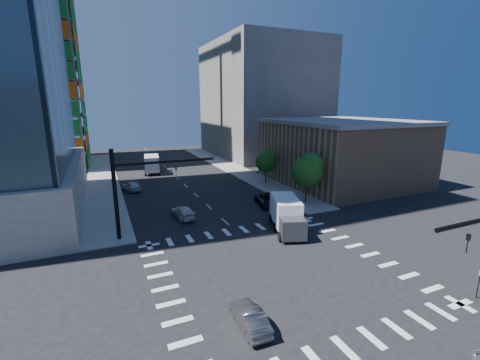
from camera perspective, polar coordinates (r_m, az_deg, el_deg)
ground at (r=27.45m, az=6.77°, el=-15.57°), size 160.00×160.00×0.00m
road_markings at (r=27.45m, az=6.77°, el=-15.56°), size 20.00×20.00×0.01m
sidewalk_ne at (r=66.79m, az=-1.33°, el=2.11°), size 5.00×60.00×0.15m
sidewalk_nw at (r=61.96m, az=-23.23°, el=0.09°), size 5.00×60.00×0.15m
construction_building at (r=84.57m, az=-35.88°, el=18.79°), size 25.16×34.50×70.60m
commercial_building at (r=57.23m, az=17.49°, el=4.88°), size 20.50×22.50×10.60m
bg_building_ne at (r=85.21m, az=3.93°, el=13.97°), size 24.00×30.00×28.00m
signal_mast_nw at (r=33.06m, az=-18.82°, el=-0.87°), size 10.20×0.40×9.00m
tree_south at (r=43.46m, az=12.06°, el=1.79°), size 4.16×4.16×6.82m
tree_north at (r=53.73m, az=4.83°, el=3.50°), size 3.54×3.52×5.78m
no_parking_sign at (r=28.47m, az=36.79°, el=-14.11°), size 0.30×0.06×2.20m
car_nb_far at (r=42.76m, az=5.02°, el=-3.56°), size 3.69×6.00×1.55m
car_sb_near at (r=38.85m, az=-10.07°, el=-5.66°), size 2.36×4.82×1.35m
car_sb_mid at (r=52.53m, az=-18.74°, el=-1.04°), size 2.96×4.66×1.48m
car_sb_cross at (r=21.16m, az=1.72°, el=-23.22°), size 1.48×3.95×1.29m
box_truck_near at (r=34.36m, az=8.43°, el=-6.70°), size 4.76×7.04×3.40m
box_truck_far at (r=65.08m, az=-15.39°, el=2.63°), size 3.71×6.96×3.48m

